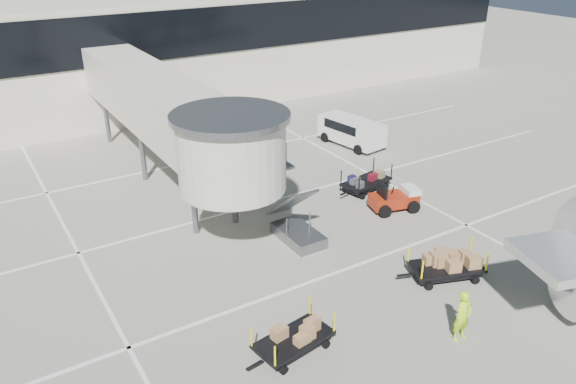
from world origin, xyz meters
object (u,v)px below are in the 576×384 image
ground_worker (463,316)px  minivan (350,129)px  suitcase_cart (367,182)px  box_cart_far (293,341)px  baggage_tug (395,199)px  box_cart_near (445,265)px

ground_worker → minivan: size_ratio=0.41×
suitcase_cart → box_cart_far: (-10.00, -8.58, 0.00)m
minivan → baggage_tug: bearing=-122.3°
ground_worker → minivan: 18.80m
baggage_tug → ground_worker: (-4.56, -8.45, 0.38)m
box_cart_near → minivan: size_ratio=0.75×
suitcase_cart → minivan: minivan is taller
baggage_tug → minivan: bearing=80.4°
box_cart_near → box_cart_far: box_cart_near is taller
box_cart_near → box_cart_far: (-7.44, -0.53, -0.08)m
baggage_tug → box_cart_far: 11.49m
box_cart_far → ground_worker: 5.72m
minivan → suitcase_cart: bearing=-128.7°
baggage_tug → box_cart_near: size_ratio=0.73×
baggage_tug → minivan: 9.22m
box_cart_near → ground_worker: ground_worker is taller
baggage_tug → suitcase_cart: bearing=98.1°
suitcase_cart → minivan: size_ratio=0.74×
baggage_tug → ground_worker: ground_worker is taller
box_cart_near → box_cart_far: bearing=-156.3°
suitcase_cart → minivan: bearing=49.3°
box_cart_near → baggage_tug: bearing=87.1°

